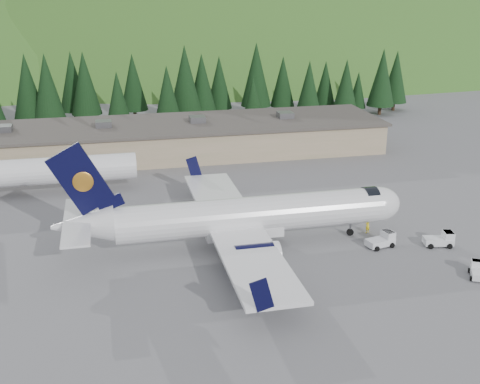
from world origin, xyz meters
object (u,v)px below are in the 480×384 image
object	(u,v)px
baggage_tug_b	(441,239)
ramp_worker	(368,225)
baggage_tug_c	(478,270)
second_airliner	(29,171)
terminal_building	(167,139)
airliner	(242,217)
baggage_tug_a	(382,240)

from	to	relation	value
baggage_tug_b	ramp_worker	distance (m)	8.05
baggage_tug_b	baggage_tug_c	xyz separation A→B (m)	(-0.24, -7.23, -0.10)
second_airliner	terminal_building	bearing A→B (deg)	38.78
airliner	baggage_tug_a	xyz separation A→B (m)	(14.70, -3.43, -2.61)
terminal_building	ramp_worker	xyz separation A→B (m)	(18.57, -37.65, -1.71)
airliner	terminal_building	xyz separation A→B (m)	(-3.91, 38.00, -0.72)
baggage_tug_c	ramp_worker	bearing A→B (deg)	52.74
airliner	baggage_tug_a	world-z (taller)	airliner
terminal_building	ramp_worker	world-z (taller)	terminal_building
baggage_tug_b	ramp_worker	world-z (taller)	ramp_worker
airliner	ramp_worker	distance (m)	14.87
airliner	baggage_tug_b	distance (m)	21.61
second_airliner	terminal_building	world-z (taller)	second_airliner
airliner	second_airliner	distance (m)	32.43
airliner	baggage_tug_c	bearing A→B (deg)	-30.21
baggage_tug_a	baggage_tug_c	bearing A→B (deg)	-67.73
baggage_tug_b	ramp_worker	xyz separation A→B (m)	(-6.27, 5.05, 0.19)
baggage_tug_a	baggage_tug_b	distance (m)	6.36
second_airliner	terminal_building	size ratio (longest dim) A/B	0.39
baggage_tug_c	terminal_building	bearing A→B (deg)	52.83
airliner	baggage_tug_a	size ratio (longest dim) A/B	11.39
baggage_tug_a	baggage_tug_c	distance (m)	10.40
airliner	baggage_tug_c	distance (m)	24.04
airliner	baggage_tug_a	distance (m)	15.32
terminal_building	airliner	bearing A→B (deg)	-84.13
baggage_tug_a	baggage_tug_b	bearing A→B (deg)	-24.40
baggage_tug_b	second_airliner	bearing A→B (deg)	161.03
baggage_tug_a	airliner	bearing A→B (deg)	153.95
baggage_tug_b	baggage_tug_c	distance (m)	7.24
airliner	baggage_tug_c	size ratio (longest dim) A/B	12.84
baggage_tug_b	ramp_worker	size ratio (longest dim) A/B	1.80
second_airliner	ramp_worker	bearing A→B (deg)	-29.37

